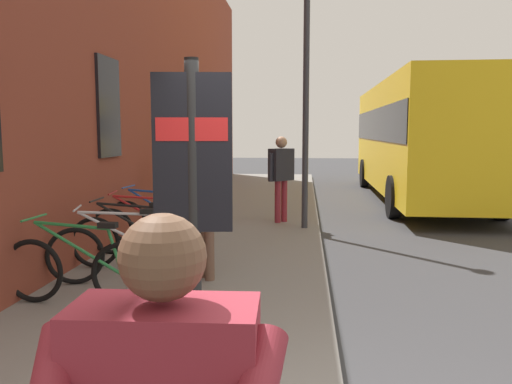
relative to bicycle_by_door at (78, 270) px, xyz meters
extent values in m
plane|color=#38383A|center=(3.38, -3.77, -0.51)|extent=(60.00, 60.00, 0.00)
cube|color=gray|center=(5.38, -1.02, -0.45)|extent=(24.00, 3.50, 0.12)
cube|color=brown|center=(6.38, 1.03, 3.09)|extent=(22.00, 0.60, 7.19)
cube|color=black|center=(2.88, 0.71, 1.89)|extent=(0.90, 0.06, 1.60)
cube|color=black|center=(6.38, 0.71, 1.89)|extent=(0.90, 0.06, 1.60)
torus|color=black|center=(0.03, 0.53, -0.03)|extent=(0.10, 0.72, 0.72)
torus|color=black|center=(-0.03, -0.52, -0.03)|extent=(0.10, 0.72, 0.72)
cylinder|color=#267F3F|center=(0.00, -0.02, 0.25)|extent=(0.09, 1.02, 0.58)
cylinder|color=#267F3F|center=(0.00, 0.06, 0.50)|extent=(0.08, 0.85, 0.09)
cylinder|color=#267F3F|center=(-0.02, -0.44, 0.22)|extent=(0.05, 0.19, 0.51)
cube|color=black|center=(-0.02, -0.37, 0.51)|extent=(0.11, 0.20, 0.06)
cylinder|color=#267F3F|center=(0.03, 0.48, 0.57)|extent=(0.48, 0.05, 0.02)
torus|color=black|center=(0.73, 0.37, -0.03)|extent=(0.24, 0.71, 0.72)
torus|color=black|center=(1.00, -0.65, -0.03)|extent=(0.24, 0.71, 0.72)
cylinder|color=silver|center=(0.87, -0.16, 0.25)|extent=(0.29, 0.99, 0.58)
cylinder|color=silver|center=(0.85, -0.09, 0.50)|extent=(0.25, 0.83, 0.09)
cylinder|color=silver|center=(0.98, -0.58, 0.22)|extent=(0.08, 0.19, 0.51)
cube|color=black|center=(0.96, -0.50, 0.51)|extent=(0.15, 0.22, 0.06)
cylinder|color=silver|center=(0.75, 0.32, 0.57)|extent=(0.47, 0.14, 0.02)
torus|color=black|center=(1.51, 0.44, -0.03)|extent=(0.07, 0.72, 0.72)
torus|color=black|center=(1.52, -0.61, -0.03)|extent=(0.07, 0.72, 0.72)
cylinder|color=black|center=(1.52, -0.11, 0.25)|extent=(0.05, 1.02, 0.58)
cylinder|color=black|center=(1.52, -0.03, 0.50)|extent=(0.05, 0.85, 0.09)
cylinder|color=black|center=(1.52, -0.53, 0.22)|extent=(0.04, 0.18, 0.51)
cube|color=black|center=(1.52, -0.46, 0.51)|extent=(0.10, 0.20, 0.06)
cylinder|color=black|center=(1.51, 0.39, 0.57)|extent=(0.48, 0.03, 0.02)
torus|color=black|center=(2.31, 0.52, -0.03)|extent=(0.14, 0.72, 0.72)
torus|color=black|center=(2.42, -0.52, -0.03)|extent=(0.14, 0.72, 0.72)
cylinder|color=#B21E1E|center=(2.37, -0.03, 0.25)|extent=(0.14, 1.02, 0.58)
cylinder|color=#B21E1E|center=(2.36, 0.05, 0.50)|extent=(0.13, 0.85, 0.09)
cylinder|color=#B21E1E|center=(2.41, -0.45, 0.22)|extent=(0.06, 0.19, 0.51)
cube|color=black|center=(2.41, -0.38, 0.51)|extent=(0.12, 0.21, 0.06)
cylinder|color=#B21E1E|center=(2.32, 0.47, 0.57)|extent=(0.48, 0.07, 0.02)
torus|color=black|center=(3.18, 0.57, -0.03)|extent=(0.14, 0.72, 0.72)
torus|color=black|center=(3.07, -0.47, -0.03)|extent=(0.14, 0.72, 0.72)
cylinder|color=#1E4CA5|center=(3.13, 0.03, 0.25)|extent=(0.14, 1.02, 0.58)
cylinder|color=#1E4CA5|center=(3.13, 0.10, 0.50)|extent=(0.13, 0.85, 0.09)
cylinder|color=#1E4CA5|center=(3.08, -0.40, 0.22)|extent=(0.06, 0.19, 0.51)
cube|color=black|center=(3.09, -0.32, 0.51)|extent=(0.12, 0.21, 0.06)
cylinder|color=#1E4CA5|center=(3.18, 0.52, 0.57)|extent=(0.48, 0.08, 0.02)
cylinder|color=black|center=(-1.74, -1.68, 0.81)|extent=(0.10, 0.10, 2.40)
cube|color=black|center=(-1.74, -1.68, 1.36)|extent=(0.14, 0.56, 1.10)
cube|color=red|center=(-1.74, -1.68, 1.53)|extent=(0.15, 0.50, 0.16)
cube|color=yellow|center=(10.16, -5.77, 1.34)|extent=(10.53, 2.64, 3.00)
cube|color=black|center=(10.16, -5.77, 1.70)|extent=(10.32, 2.68, 0.90)
cylinder|color=black|center=(6.79, -6.93, -0.01)|extent=(1.00, 0.26, 1.00)
cylinder|color=black|center=(6.82, -4.53, -0.01)|extent=(1.00, 0.26, 1.00)
cylinder|color=black|center=(13.51, -7.02, -0.01)|extent=(1.00, 0.26, 1.00)
cylinder|color=black|center=(13.54, -4.62, -0.01)|extent=(1.00, 0.26, 1.00)
cylinder|color=#26262D|center=(4.43, -0.28, 0.00)|extent=(0.11, 0.11, 0.78)
cylinder|color=#26262D|center=(4.27, -0.27, 0.00)|extent=(0.11, 0.11, 0.78)
cube|color=#B2A599|center=(4.35, -0.27, 0.69)|extent=(0.47, 0.26, 0.59)
sphere|color=brown|center=(4.35, -0.27, 1.10)|extent=(0.21, 0.21, 0.21)
cylinder|color=#B2A599|center=(4.61, -0.30, 0.65)|extent=(0.09, 0.09, 0.52)
cylinder|color=#B2A599|center=(4.10, -0.25, 0.65)|extent=(0.09, 0.09, 0.52)
cylinder|color=brown|center=(1.21, -1.16, 0.03)|extent=(0.12, 0.12, 0.85)
cylinder|color=brown|center=(1.07, -1.26, 0.03)|extent=(0.12, 0.12, 0.85)
cube|color=#334C8C|center=(1.14, -1.21, 0.77)|extent=(0.55, 0.48, 0.63)
sphere|color=tan|center=(1.14, -1.21, 1.22)|extent=(0.23, 0.23, 0.23)
cylinder|color=#334C8C|center=(1.37, -1.06, 0.73)|extent=(0.10, 0.10, 0.56)
cylinder|color=#334C8C|center=(0.91, -1.37, 0.73)|extent=(0.10, 0.10, 0.56)
cylinder|color=maroon|center=(5.31, -1.91, 0.05)|extent=(0.13, 0.13, 0.88)
cylinder|color=maroon|center=(5.44, -2.04, 0.05)|extent=(0.13, 0.13, 0.88)
cube|color=#26262D|center=(5.38, -1.98, 0.82)|extent=(0.55, 0.54, 0.66)
sphere|color=tan|center=(5.38, -1.98, 1.28)|extent=(0.24, 0.24, 0.24)
cylinder|color=#26262D|center=(5.18, -1.77, 0.78)|extent=(0.10, 0.10, 0.59)
cylinder|color=#26262D|center=(5.58, -2.18, 0.78)|extent=(0.10, 0.10, 0.59)
sphere|color=brown|center=(-4.02, -2.10, 1.20)|extent=(0.23, 0.23, 0.23)
cylinder|color=#333338|center=(4.80, -2.47, 2.08)|extent=(0.12, 0.12, 4.94)
camera|label=1|loc=(-5.27, -2.46, 1.51)|focal=36.07mm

